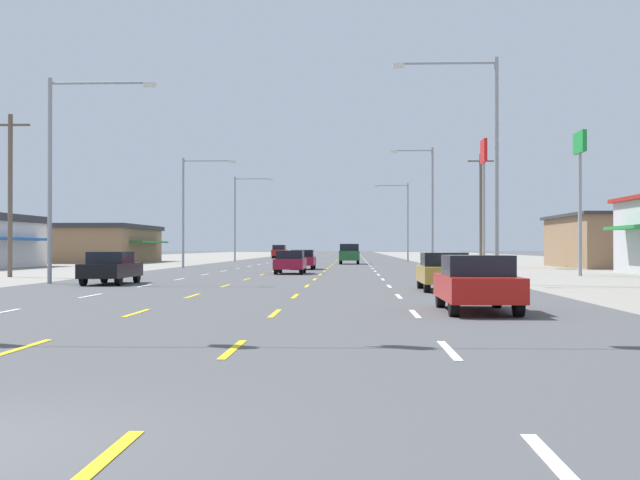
{
  "coord_description": "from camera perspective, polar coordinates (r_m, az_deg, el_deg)",
  "views": [
    {
      "loc": [
        3.7,
        -6.84,
        1.67
      ],
      "look_at": [
        0.41,
        79.01,
        2.38
      ],
      "focal_mm": 47.96,
      "sensor_mm": 36.0,
      "label": 1
    }
  ],
  "objects": [
    {
      "name": "pole_sign_right_row_1",
      "position": [
        51.69,
        16.95,
        4.65
      ],
      "size": [
        0.24,
        2.17,
        8.34
      ],
      "color": "gray",
      "rests_on": "ground"
    },
    {
      "name": "streetlight_right_row_2",
      "position": [
        100.19,
        5.64,
        1.62
      ],
      "size": [
        4.03,
        0.26,
        9.15
      ],
      "color": "gray",
      "rests_on": "ground"
    },
    {
      "name": "streetlight_left_row_2",
      "position": [
        100.92,
        -5.43,
        1.88
      ],
      "size": [
        4.57,
        0.26,
        9.96
      ],
      "color": "gray",
      "rests_on": "ground"
    },
    {
      "name": "suv_far_left_farthest",
      "position": [
        125.63,
        -2.73,
        -0.77
      ],
      "size": [
        1.98,
        4.9,
        1.98
      ],
      "color": "red",
      "rests_on": "ground"
    },
    {
      "name": "sedan_center_turn_midfar",
      "position": [
        53.27,
        -1.99,
        -1.46
      ],
      "size": [
        1.8,
        4.5,
        1.46
      ],
      "color": "maroon",
      "rests_on": "ground"
    },
    {
      "name": "sedan_center_turn_far",
      "position": [
        64.01,
        -1.15,
        -1.29
      ],
      "size": [
        1.8,
        4.5,
        1.46
      ],
      "color": "maroon",
      "rests_on": "ground"
    },
    {
      "name": "sedan_far_right_near",
      "position": [
        33.08,
        8.25,
        -2.05
      ],
      "size": [
        1.8,
        4.5,
        1.46
      ],
      "color": "#B28C33",
      "rests_on": "ground"
    },
    {
      "name": "sedan_far_left_mid",
      "position": [
        39.5,
        -13.77,
        -1.79
      ],
      "size": [
        1.8,
        4.5,
        1.46
      ],
      "color": "black",
      "rests_on": "ground"
    },
    {
      "name": "streetlight_left_row_1",
      "position": [
        70.59,
        -8.73,
        2.46
      ],
      "size": [
        4.42,
        0.26,
        8.97
      ],
      "color": "gray",
      "rests_on": "ground"
    },
    {
      "name": "suv_inner_right_farther",
      "position": [
        83.85,
        1.97,
        -0.91
      ],
      "size": [
        1.98,
        4.9,
        1.98
      ],
      "color": "#235B2D",
      "rests_on": "ground"
    },
    {
      "name": "lane_markings",
      "position": [
        111.41,
        0.29,
        -1.33
      ],
      "size": [
        10.64,
        227.6,
        0.01
      ],
      "color": "white",
      "rests_on": "ground"
    },
    {
      "name": "utility_pole_right_row_1",
      "position": [
        73.45,
        10.68,
        2.11
      ],
      "size": [
        2.2,
        0.26,
        9.54
      ],
      "color": "brown",
      "rests_on": "ground"
    },
    {
      "name": "utility_pole_left_row_0",
      "position": [
        50.53,
        -19.97,
        3.02
      ],
      "size": [
        2.2,
        0.26,
        9.06
      ],
      "color": "brown",
      "rests_on": "ground"
    },
    {
      "name": "streetlight_left_row_0",
      "position": [
        40.91,
        -16.83,
        5.02
      ],
      "size": [
        4.97,
        0.26,
        9.42
      ],
      "color": "gray",
      "rests_on": "ground"
    },
    {
      "name": "pole_sign_right_row_2",
      "position": [
        69.28,
        10.87,
        4.6
      ],
      "size": [
        0.24,
        2.2,
        10.21
      ],
      "color": "gray",
      "rests_on": "ground"
    },
    {
      "name": "storefront_right_row_2",
      "position": [
        74.31,
        19.79,
        -0.05
      ],
      "size": [
        10.91,
        14.86,
        4.35
      ],
      "color": "#8C6B4C",
      "rests_on": "ground"
    },
    {
      "name": "storefront_left_row_2",
      "position": [
        97.01,
        -15.1,
        -0.23
      ],
      "size": [
        13.66,
        18.19,
        4.08
      ],
      "color": "#8C6B4C",
      "rests_on": "ground"
    },
    {
      "name": "streetlight_right_row_1",
      "position": [
        69.6,
        7.25,
        2.74
      ],
      "size": [
        3.5,
        0.26,
        9.74
      ],
      "color": "gray",
      "rests_on": "ground"
    },
    {
      "name": "ground_plane",
      "position": [
        72.95,
        -0.72,
        -1.79
      ],
      "size": [
        572.0,
        572.0,
        0.0
      ],
      "primitive_type": "plane",
      "color": "#4C4C4F"
    },
    {
      "name": "lot_apron_left",
      "position": [
        78.21,
        -19.15,
        -1.67
      ],
      "size": [
        28.0,
        440.0,
        0.01
      ],
      "primitive_type": "cube",
      "color": "gray",
      "rests_on": "ground"
    },
    {
      "name": "sedan_far_right_nearest",
      "position": [
        22.35,
        10.42,
        -2.81
      ],
      "size": [
        1.8,
        4.5,
        1.46
      ],
      "color": "red",
      "rests_on": "ground"
    },
    {
      "name": "signal_span_wire",
      "position": [
        17.6,
        -9.41,
        12.73
      ],
      "size": [
        26.62,
        0.53,
        9.24
      ],
      "color": "brown",
      "rests_on": "ground"
    },
    {
      "name": "streetlight_right_row_0",
      "position": [
        39.19,
        10.98,
        5.81
      ],
      "size": [
        4.74,
        0.26,
        10.2
      ],
      "color": "gray",
      "rests_on": "ground"
    },
    {
      "name": "lot_apron_right",
      "position": [
        75.84,
        18.31,
        -1.71
      ],
      "size": [
        28.0,
        440.0,
        0.01
      ],
      "primitive_type": "cube",
      "color": "gray",
      "rests_on": "ground"
    }
  ]
}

